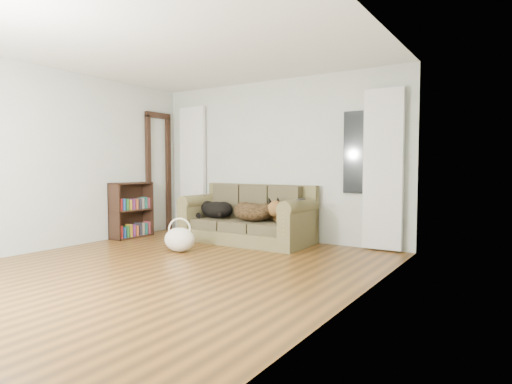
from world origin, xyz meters
The scene contains 15 objects.
floor centered at (0.00, 0.00, 0.00)m, with size 5.00×5.00×0.00m, color #422911.
ceiling centered at (0.00, 0.00, 2.60)m, with size 5.00×5.00×0.00m, color white.
wall_back centered at (0.00, 2.50, 1.30)m, with size 4.50×0.04×2.60m, color beige.
wall_left centered at (-2.25, 0.00, 1.30)m, with size 0.04×5.00×2.60m, color beige.
wall_right centered at (2.25, 0.00, 1.30)m, with size 0.04×5.00×2.60m, color beige.
curtain_left centered at (-1.70, 2.42, 1.15)m, with size 0.55×0.08×2.25m, color white.
curtain_right centered at (1.80, 2.42, 1.15)m, with size 0.55×0.08×2.25m, color white.
window_pane centered at (1.45, 2.47, 1.40)m, with size 0.50×0.03×1.20m, color black.
door_casing centered at (-2.20, 2.05, 1.05)m, with size 0.07×0.60×2.10m, color black.
sofa centered at (-0.21, 1.97, 0.45)m, with size 2.06×0.89×0.84m, color brown.
dog_black_lab centered at (-0.83, 1.96, 0.48)m, with size 0.65×0.45×0.28m, color black.
dog_shepherd centered at (-0.02, 1.94, 0.49)m, with size 0.70×0.50×0.31m, color black.
tv_remote centered at (0.83, 1.80, 0.73)m, with size 0.05×0.17×0.02m, color black.
tote_bag centered at (-0.57, 0.83, 0.16)m, with size 0.47×0.36×0.34m, color silver.
bookshelf centered at (-2.09, 1.30, 0.50)m, with size 0.28×0.74×0.93m, color black.
Camera 1 is at (3.53, -3.59, 1.19)m, focal length 30.00 mm.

